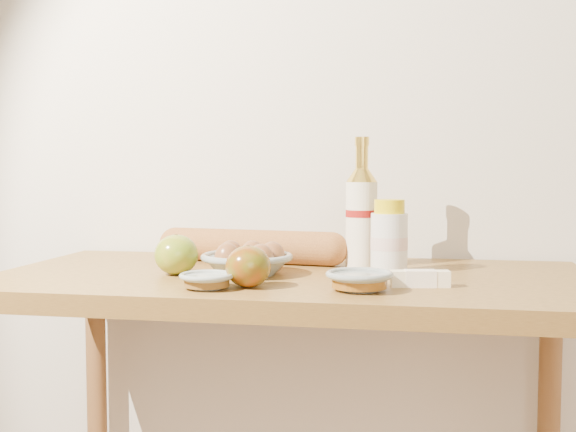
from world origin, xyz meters
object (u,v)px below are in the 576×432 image
Objects in this scene: baguette at (251,246)px; cream_bottle at (389,239)px; bourbon_bottle at (361,214)px; table at (291,334)px; egg_bowl at (248,261)px.

cream_bottle is at bearing -9.67° from baguette.
bourbon_bottle is at bearing 3.22° from baguette.
table is 0.28m from cream_bottle.
egg_bowl is (-0.28, -0.08, -0.04)m from cream_bottle.
table is at bearing -122.41° from bourbon_bottle.
egg_bowl is at bearing -176.00° from cream_bottle.
cream_bottle reaches higher than baguette.
baguette is at bearing 128.88° from table.
bourbon_bottle is 0.62× the size of baguette.
bourbon_bottle is 1.39× the size of egg_bowl.
cream_bottle is 0.74× the size of egg_bowl.
table is 0.17m from egg_bowl.
baguette is (-0.25, 0.02, -0.08)m from bourbon_bottle.
baguette is at bearing 151.79° from cream_bottle.
bourbon_bottle is at bearing 117.84° from cream_bottle.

